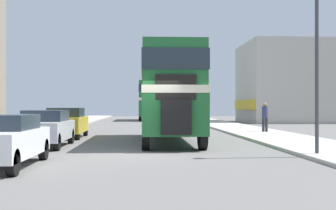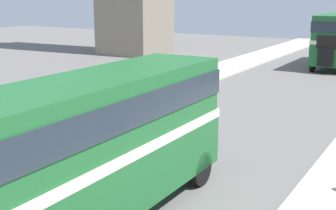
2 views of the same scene
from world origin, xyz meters
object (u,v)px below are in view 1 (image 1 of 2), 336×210
object	(u,v)px
bus_distant	(150,98)
car_parked_far	(66,122)
car_parked_near	(1,140)
pedestrian_walking	(265,115)
street_lamp	(317,32)
car_parked_mid	(45,128)
double_decker_bus	(168,88)

from	to	relation	value
bus_distant	car_parked_far	xyz separation A→B (m)	(-4.76, -29.64, -1.82)
car_parked_near	bus_distant	bearing A→B (deg)	83.64
bus_distant	pedestrian_walking	world-z (taller)	bus_distant
street_lamp	bus_distant	bearing A→B (deg)	96.78
car_parked_mid	car_parked_far	world-z (taller)	car_parked_far
double_decker_bus	car_parked_far	xyz separation A→B (m)	(-5.07, 2.79, -1.64)
double_decker_bus	street_lamp	distance (m)	8.19
bus_distant	car_parked_near	distance (m)	41.45
car_parked_near	street_lamp	world-z (taller)	street_lamp
bus_distant	pedestrian_walking	xyz separation A→B (m)	(6.31, -26.68, -1.52)
street_lamp	double_decker_bus	bearing A→B (deg)	122.76
pedestrian_walking	double_decker_bus	bearing A→B (deg)	-136.23
car_parked_near	car_parked_mid	xyz separation A→B (m)	(-0.11, 6.17, 0.03)
street_lamp	car_parked_mid	bearing A→B (deg)	155.76
car_parked_near	pedestrian_walking	xyz separation A→B (m)	(10.89, 14.47, 0.36)
bus_distant	street_lamp	xyz separation A→B (m)	(4.66, -39.20, 1.35)
double_decker_bus	pedestrian_walking	distance (m)	8.42
car_parked_far	bus_distant	bearing A→B (deg)	80.87
double_decker_bus	bus_distant	size ratio (longest dim) A/B	1.07
car_parked_mid	car_parked_far	size ratio (longest dim) A/B	1.03
double_decker_bus	bus_distant	bearing A→B (deg)	90.54
double_decker_bus	car_parked_far	distance (m)	6.02
car_parked_mid	street_lamp	distance (m)	10.75
car_parked_mid	car_parked_far	distance (m)	5.35
bus_distant	pedestrian_walking	size ratio (longest dim) A/B	5.69
double_decker_bus	pedestrian_walking	bearing A→B (deg)	43.77
pedestrian_walking	street_lamp	distance (m)	12.95
car_parked_far	street_lamp	world-z (taller)	street_lamp
bus_distant	street_lamp	world-z (taller)	street_lamp
street_lamp	pedestrian_walking	bearing A→B (deg)	82.51
bus_distant	car_parked_near	size ratio (longest dim) A/B	2.31
car_parked_far	pedestrian_walking	world-z (taller)	pedestrian_walking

